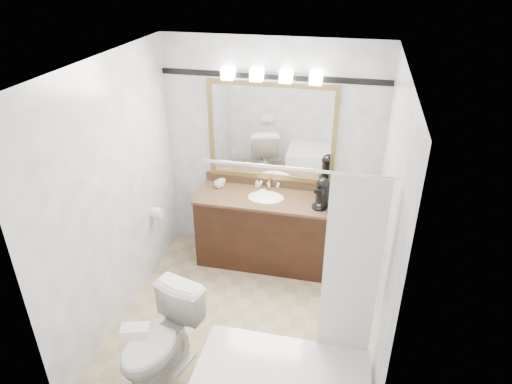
% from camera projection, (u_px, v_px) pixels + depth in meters
% --- Properties ---
extents(room, '(2.42, 2.62, 2.52)m').
position_uv_depth(room, '(242.00, 211.00, 3.92)').
color(room, tan).
rests_on(room, ground).
extents(vanity, '(1.53, 0.58, 0.97)m').
position_uv_depth(vanity, '(265.00, 228.00, 5.18)').
color(vanity, black).
rests_on(vanity, ground).
extents(mirror, '(1.40, 0.04, 1.10)m').
position_uv_depth(mirror, '(271.00, 133.00, 4.91)').
color(mirror, olive).
rests_on(mirror, room).
extents(vanity_light_bar, '(1.02, 0.14, 0.12)m').
position_uv_depth(vanity_light_bar, '(271.00, 75.00, 4.57)').
color(vanity_light_bar, silver).
rests_on(vanity_light_bar, room).
extents(accent_stripe, '(2.40, 0.01, 0.06)m').
position_uv_depth(accent_stripe, '(272.00, 77.00, 4.64)').
color(accent_stripe, black).
rests_on(accent_stripe, room).
extents(tp_roll, '(0.11, 0.12, 0.12)m').
position_uv_depth(tp_roll, '(157.00, 213.00, 4.98)').
color(tp_roll, white).
rests_on(tp_roll, room).
extents(toilet, '(0.64, 0.87, 0.79)m').
position_uv_depth(toilet, '(160.00, 342.00, 3.74)').
color(toilet, white).
rests_on(toilet, ground).
extents(tissue_box, '(0.22, 0.16, 0.08)m').
position_uv_depth(tissue_box, '(135.00, 331.00, 3.25)').
color(tissue_box, white).
rests_on(tissue_box, toilet).
extents(coffee_maker, '(0.17, 0.21, 0.32)m').
position_uv_depth(coffee_maker, '(322.00, 192.00, 4.74)').
color(coffee_maker, black).
rests_on(coffee_maker, vanity).
extents(cup_left, '(0.11, 0.11, 0.08)m').
position_uv_depth(cup_left, '(219.00, 184.00, 5.17)').
color(cup_left, white).
rests_on(cup_left, vanity).
extents(cup_right, '(0.12, 0.12, 0.08)m').
position_uv_depth(cup_right, '(222.00, 183.00, 5.20)').
color(cup_right, white).
rests_on(cup_right, vanity).
extents(soap_bottle_a, '(0.04, 0.04, 0.09)m').
position_uv_depth(soap_bottle_a, '(257.00, 183.00, 5.18)').
color(soap_bottle_a, white).
rests_on(soap_bottle_a, vanity).
extents(soap_bar, '(0.08, 0.07, 0.02)m').
position_uv_depth(soap_bar, '(263.00, 191.00, 5.10)').
color(soap_bar, beige).
rests_on(soap_bar, vanity).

